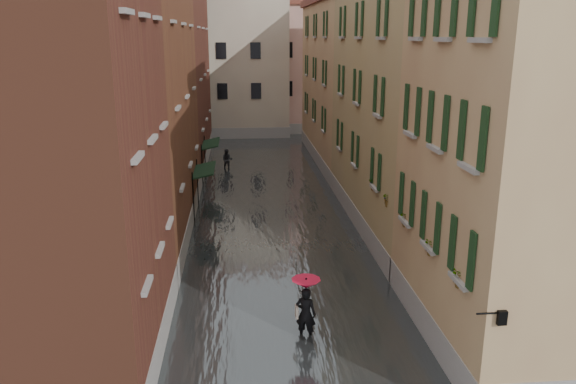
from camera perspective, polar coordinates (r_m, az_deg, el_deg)
name	(u,v)px	position (r m, az deg, el deg)	size (l,w,h in m)	color
ground	(290,317)	(19.66, 0.25, -12.56)	(120.00, 120.00, 0.00)	slate
floodwater	(269,204)	(31.66, -1.91, -1.25)	(10.00, 60.00, 0.20)	#43484A
building_left_near	(36,144)	(16.42, -24.22, 4.49)	(6.00, 8.00, 13.00)	brown
building_left_mid	(120,104)	(26.97, -16.73, 8.52)	(6.00, 14.00, 12.50)	brown
building_left_far	(161,69)	(41.67, -12.75, 12.11)	(6.00, 16.00, 14.00)	brown
building_right_near	(536,161)	(17.86, 23.91, 2.86)	(6.00, 8.00, 11.50)	#A37A54
building_right_mid	(420,96)	(27.77, 13.23, 9.46)	(6.00, 14.00, 13.00)	#9B865E
building_right_far	(355,85)	(42.29, 6.85, 10.72)	(6.00, 16.00, 11.50)	#A37A54
building_end_cream	(223,66)	(55.34, -6.63, 12.64)	(12.00, 9.00, 13.00)	beige
building_end_pink	(313,69)	(57.85, 2.59, 12.36)	(10.00, 9.00, 12.00)	#CA9C8E
awning_near	(204,171)	(29.48, -8.56, 2.09)	(1.09, 3.14, 2.80)	black
awning_far	(210,145)	(36.71, -7.91, 4.78)	(1.09, 3.27, 2.80)	black
wall_lantern	(500,316)	(14.19, 20.76, -11.74)	(0.71, 0.22, 0.35)	black
window_planters	(409,211)	(19.60, 12.19, -1.87)	(0.59, 10.45, 0.84)	brown
pedestrian_main	(306,304)	(17.80, 1.81, -11.32)	(0.92, 0.92, 2.06)	black
pedestrian_far	(227,160)	(39.99, -6.19, 3.25)	(0.75, 0.59, 1.55)	black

